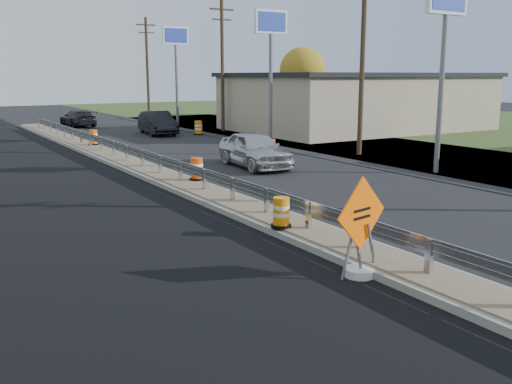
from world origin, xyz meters
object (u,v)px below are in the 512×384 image
barrel_median_mid (197,169)px  car_silver (255,149)px  caution_sign (360,252)px  car_dark_far (78,118)px  barrel_shoulder_near (271,147)px  car_dark_mid (157,123)px  barrel_median_near (281,213)px  barrel_shoulder_mid (198,128)px  barrel_median_far (93,138)px

barrel_median_mid → car_silver: bearing=32.7°
caution_sign → car_dark_far: 38.96m
barrel_shoulder_near → car_dark_mid: 13.01m
barrel_median_near → car_silver: car_silver is taller
caution_sign → barrel_median_mid: bearing=70.6°
car_dark_far → barrel_shoulder_near: bearing=96.9°
barrel_shoulder_mid → car_dark_far: 12.32m
barrel_shoulder_mid → caution_sign: bearing=-109.4°
barrel_shoulder_near → car_dark_mid: car_dark_mid is taller
caution_sign → barrel_shoulder_mid: caution_sign is taller
barrel_median_near → barrel_shoulder_mid: size_ratio=0.82×
barrel_shoulder_near → barrel_shoulder_mid: 11.27m
barrel_shoulder_near → car_dark_far: bearing=100.7°
barrel_median_mid → caution_sign: bearing=-97.7°
barrel_median_mid → car_dark_far: bearing=84.2°
car_silver → car_dark_far: size_ratio=1.03×
barrel_median_mid → barrel_shoulder_near: 9.11m
barrel_shoulder_mid → car_silver: 14.85m
barrel_median_far → caution_sign: bearing=-93.1°
barrel_median_far → car_dark_far: bearing=78.6°
caution_sign → barrel_shoulder_mid: (9.73, 27.66, -0.08)m
barrel_median_near → caution_sign: bearing=-95.8°
barrel_median_mid → barrel_median_far: size_ratio=0.99×
caution_sign → barrel_shoulder_mid: size_ratio=2.20×
caution_sign → car_dark_far: bearing=72.0°
barrel_shoulder_mid → car_silver: bearing=-106.0°
caution_sign → barrel_median_near: caution_sign is taller
barrel_shoulder_mid → car_dark_mid: 2.93m
barrel_median_near → barrel_median_mid: bearing=81.4°
car_silver → car_dark_mid: size_ratio=0.96×
barrel_median_far → barrel_median_mid: bearing=-89.2°
barrel_median_mid → barrel_shoulder_near: barrel_median_mid is taller
car_dark_far → car_silver: bearing=89.2°
car_dark_far → barrel_median_mid: bearing=80.4°
barrel_median_near → barrel_median_far: 20.35m
barrel_median_near → car_silver: 11.29m
barrel_median_near → barrel_median_mid: (1.10, 7.29, 0.03)m
barrel_median_near → barrel_shoulder_mid: bearing=68.8°
car_dark_mid → barrel_median_near: bearing=-98.4°
barrel_median_near → barrel_median_mid: size_ratio=0.94×
barrel_median_near → barrel_shoulder_mid: barrel_median_near is taller
car_silver → barrel_median_near: bearing=-112.3°
barrel_median_mid → barrel_median_far: (-0.18, 13.04, 0.00)m
caution_sign → barrel_median_near: bearing=72.5°
barrel_median_near → car_dark_mid: bearing=74.8°
barrel_median_far → car_dark_far: size_ratio=0.18×
caution_sign → barrel_median_near: size_ratio=2.70×
barrel_median_mid → barrel_shoulder_near: (7.06, 5.75, -0.24)m
barrel_median_far → car_silver: bearing=-67.2°
caution_sign → car_dark_mid: caution_sign is taller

